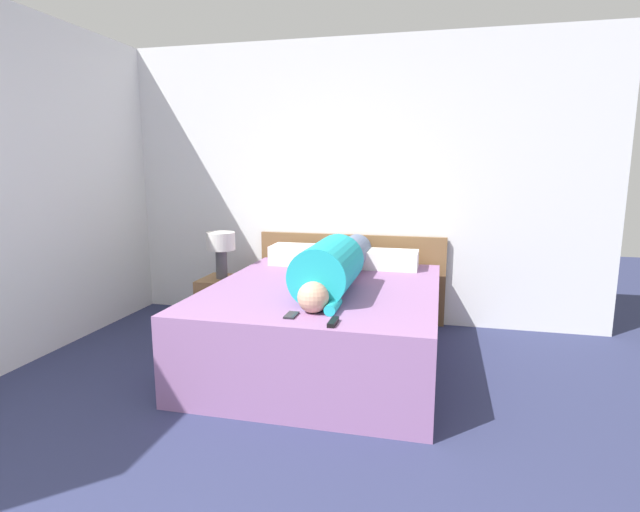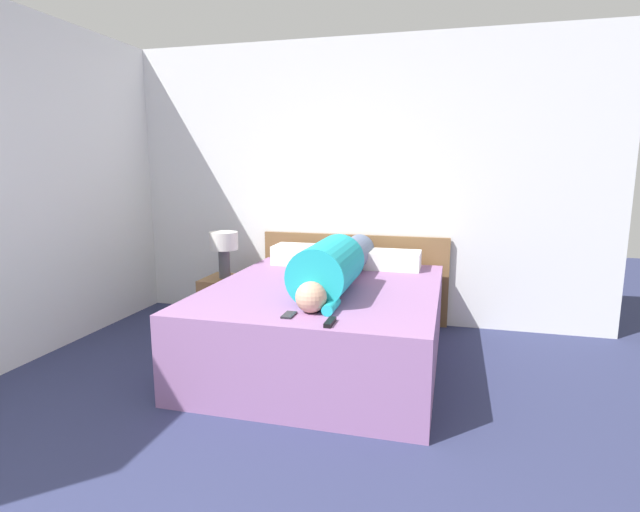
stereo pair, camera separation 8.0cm
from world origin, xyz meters
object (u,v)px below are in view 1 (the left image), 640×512
at_px(tv_remote, 333,322).
at_px(cell_phone, 291,315).
at_px(bed, 325,324).
at_px(nightstand, 223,303).
at_px(pillow_near_headboard, 299,255).
at_px(table_lamp, 221,246).
at_px(pillow_second, 390,260).
at_px(person_lying, 336,265).

height_order(tv_remote, cell_phone, tv_remote).
height_order(bed, nightstand, bed).
height_order(pillow_near_headboard, cell_phone, pillow_near_headboard).
xyz_separation_m(table_lamp, cell_phone, (1.05, -1.33, -0.17)).
bearing_deg(tv_remote, pillow_near_headboard, 112.22).
bearing_deg(pillow_near_headboard, bed, -61.30).
xyz_separation_m(pillow_near_headboard, pillow_second, (0.82, 0.00, -0.01)).
height_order(pillow_near_headboard, pillow_second, pillow_near_headboard).
relative_size(tv_remote, cell_phone, 1.15).
bearing_deg(tv_remote, cell_phone, 161.68).
bearing_deg(person_lying, table_lamp, 154.26).
relative_size(person_lying, pillow_near_headboard, 3.49).
distance_m(pillow_near_headboard, pillow_second, 0.82).
height_order(bed, tv_remote, tv_remote).
height_order(table_lamp, tv_remote, table_lamp).
bearing_deg(pillow_near_headboard, person_lying, -57.00).
bearing_deg(cell_phone, person_lying, 81.98).
relative_size(person_lying, pillow_second, 3.67).
bearing_deg(table_lamp, pillow_near_headboard, 17.60).
height_order(pillow_second, tv_remote, pillow_second).
height_order(bed, pillow_second, pillow_second).
distance_m(person_lying, tv_remote, 0.89).
height_order(bed, table_lamp, table_lamp).
distance_m(table_lamp, pillow_second, 1.50).
relative_size(table_lamp, tv_remote, 2.77).
height_order(table_lamp, pillow_near_headboard, table_lamp).
bearing_deg(nightstand, pillow_near_headboard, 17.60).
height_order(pillow_second, cell_phone, pillow_second).
bearing_deg(person_lying, bed, 169.58).
relative_size(nightstand, pillow_second, 1.01).
height_order(nightstand, cell_phone, cell_phone).
bearing_deg(pillow_second, bed, -118.43).
bearing_deg(cell_phone, table_lamp, 128.46).
relative_size(bed, pillow_near_headboard, 4.02).
bearing_deg(table_lamp, pillow_second, 8.06).
bearing_deg(nightstand, bed, -26.85).
relative_size(bed, nightstand, 4.20).
bearing_deg(table_lamp, cell_phone, -51.54).
xyz_separation_m(person_lying, pillow_second, (0.32, 0.77, -0.09)).
distance_m(nightstand, cell_phone, 1.73).
xyz_separation_m(bed, person_lying, (0.09, -0.02, 0.46)).
height_order(table_lamp, cell_phone, table_lamp).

